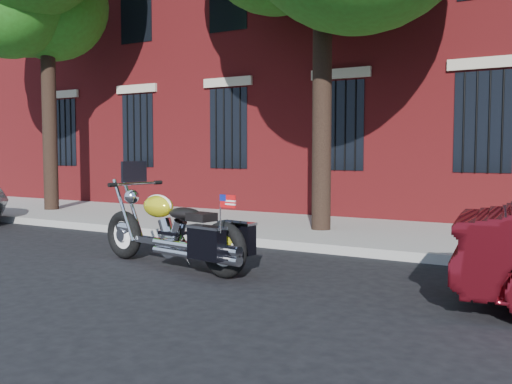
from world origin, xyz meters
The scene contains 5 objects.
ground centered at (0.00, 0.00, 0.00)m, with size 120.00×120.00×0.00m, color black.
curb centered at (0.00, 1.38, 0.07)m, with size 40.00×0.16×0.15m, color gray.
sidewalk centered at (0.00, 3.26, 0.07)m, with size 40.00×3.60×0.15m, color gray.
building centered at (0.00, 10.06, 6.00)m, with size 26.00×10.08×12.00m.
motorcycle centered at (0.01, -0.84, 0.50)m, with size 2.83×1.12×1.47m.
Camera 1 is at (4.87, -6.95, 1.61)m, focal length 40.00 mm.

